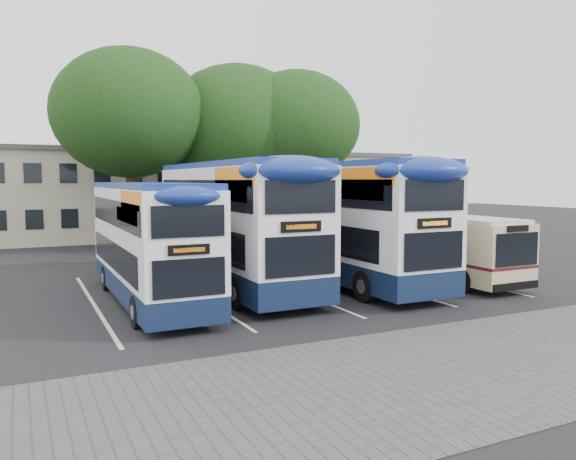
# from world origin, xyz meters

# --- Properties ---
(ground) EXTENTS (120.00, 120.00, 0.00)m
(ground) POSITION_xyz_m (0.00, 0.00, 0.00)
(ground) COLOR black
(ground) RESTS_ON ground
(paving_strip) EXTENTS (40.00, 6.00, 0.01)m
(paving_strip) POSITION_xyz_m (-2.00, -5.00, 0.01)
(paving_strip) COLOR #595654
(paving_strip) RESTS_ON ground
(bay_lines) EXTENTS (14.12, 11.00, 0.01)m
(bay_lines) POSITION_xyz_m (-3.75, 5.00, 0.01)
(bay_lines) COLOR silver
(bay_lines) RESTS_ON ground
(depot_building) EXTENTS (32.40, 8.40, 6.20)m
(depot_building) POSITION_xyz_m (0.00, 26.99, 3.15)
(depot_building) COLOR #ABA389
(depot_building) RESTS_ON ground
(lamp_post) EXTENTS (0.25, 1.05, 9.06)m
(lamp_post) POSITION_xyz_m (6.00, 19.97, 5.08)
(lamp_post) COLOR gray
(lamp_post) RESTS_ON ground
(tree_left) EXTENTS (8.28, 8.28, 11.24)m
(tree_left) POSITION_xyz_m (-7.21, 17.62, 7.71)
(tree_left) COLOR black
(tree_left) RESTS_ON ground
(tree_mid) EXTENTS (9.00, 9.00, 11.04)m
(tree_mid) POSITION_xyz_m (-0.64, 18.33, 7.20)
(tree_mid) COLOR black
(tree_mid) RESTS_ON ground
(tree_right) EXTENTS (7.67, 7.67, 10.65)m
(tree_right) POSITION_xyz_m (2.49, 16.52, 7.37)
(tree_right) COLOR black
(tree_right) RESTS_ON ground
(bus_dd_left) EXTENTS (2.33, 9.60, 4.00)m
(bus_dd_left) POSITION_xyz_m (-8.99, 4.58, 2.20)
(bus_dd_left) COLOR #101E3D
(bus_dd_left) RESTS_ON ground
(bus_dd_mid) EXTENTS (2.76, 11.37, 4.74)m
(bus_dd_mid) POSITION_xyz_m (-5.52, 5.96, 2.61)
(bus_dd_mid) COLOR #101E3D
(bus_dd_mid) RESTS_ON ground
(bus_dd_right) EXTENTS (2.77, 11.42, 4.76)m
(bus_dd_right) POSITION_xyz_m (-1.27, 5.21, 2.62)
(bus_dd_right) COLOR #101E3D
(bus_dd_right) RESTS_ON ground
(bus_single) EXTENTS (2.28, 8.95, 2.67)m
(bus_single) POSITION_xyz_m (2.65, 4.31, 1.51)
(bus_single) COLOR #CEBC89
(bus_single) RESTS_ON ground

